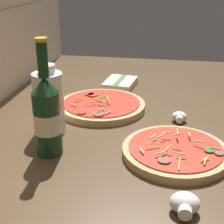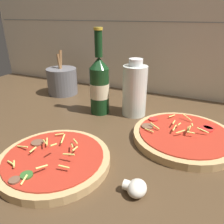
{
  "view_description": "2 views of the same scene",
  "coord_description": "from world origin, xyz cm",
  "px_view_note": "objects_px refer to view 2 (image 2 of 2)",
  "views": [
    {
      "loc": [
        -77.53,
        -7.74,
        42.53
      ],
      "look_at": [
        1.81,
        6.25,
        8.11
      ],
      "focal_mm": 55.0,
      "sensor_mm": 36.0,
      "label": 1
    },
    {
      "loc": [
        19.81,
        -40.4,
        32.68
      ],
      "look_at": [
        -3.15,
        10.08,
        7.62
      ],
      "focal_mm": 35.0,
      "sensor_mm": 36.0,
      "label": 2
    }
  ],
  "objects_px": {
    "pizza_near": "(54,160)",
    "utensil_crock": "(62,81)",
    "pizza_far": "(184,136)",
    "oil_bottle": "(135,90)",
    "beer_bottle": "(99,85)",
    "mushroom_left": "(136,188)"
  },
  "relations": [
    {
      "from": "pizza_near",
      "to": "utensil_crock",
      "type": "height_order",
      "value": "utensil_crock"
    },
    {
      "from": "pizza_far",
      "to": "oil_bottle",
      "type": "bearing_deg",
      "value": 150.05
    },
    {
      "from": "pizza_far",
      "to": "pizza_near",
      "type": "bearing_deg",
      "value": -137.59
    },
    {
      "from": "pizza_far",
      "to": "beer_bottle",
      "type": "xyz_separation_m",
      "value": [
        -0.28,
        0.07,
        0.08
      ]
    },
    {
      "from": "beer_bottle",
      "to": "mushroom_left",
      "type": "bearing_deg",
      "value": -52.69
    },
    {
      "from": "mushroom_left",
      "to": "utensil_crock",
      "type": "xyz_separation_m",
      "value": [
        -0.45,
        0.4,
        0.04
      ]
    },
    {
      "from": "pizza_near",
      "to": "oil_bottle",
      "type": "xyz_separation_m",
      "value": [
        0.07,
        0.32,
        0.07
      ]
    },
    {
      "from": "pizza_near",
      "to": "oil_bottle",
      "type": "distance_m",
      "value": 0.34
    },
    {
      "from": "beer_bottle",
      "to": "pizza_far",
      "type": "bearing_deg",
      "value": -13.18
    },
    {
      "from": "utensil_crock",
      "to": "beer_bottle",
      "type": "bearing_deg",
      "value": -25.29
    },
    {
      "from": "beer_bottle",
      "to": "mushroom_left",
      "type": "xyz_separation_m",
      "value": [
        0.23,
        -0.3,
        -0.08
      ]
    },
    {
      "from": "oil_bottle",
      "to": "utensil_crock",
      "type": "xyz_separation_m",
      "value": [
        -0.33,
        0.07,
        -0.03
      ]
    },
    {
      "from": "oil_bottle",
      "to": "mushroom_left",
      "type": "xyz_separation_m",
      "value": [
        0.12,
        -0.33,
        -0.07
      ]
    },
    {
      "from": "oil_bottle",
      "to": "utensil_crock",
      "type": "height_order",
      "value": "oil_bottle"
    },
    {
      "from": "beer_bottle",
      "to": "mushroom_left",
      "type": "distance_m",
      "value": 0.38
    },
    {
      "from": "pizza_far",
      "to": "oil_bottle",
      "type": "relative_size",
      "value": 1.46
    },
    {
      "from": "mushroom_left",
      "to": "utensil_crock",
      "type": "distance_m",
      "value": 0.61
    },
    {
      "from": "pizza_far",
      "to": "mushroom_left",
      "type": "xyz_separation_m",
      "value": [
        -0.05,
        -0.23,
        0.0
      ]
    },
    {
      "from": "pizza_near",
      "to": "oil_bottle",
      "type": "relative_size",
      "value": 1.35
    },
    {
      "from": "pizza_near",
      "to": "utensil_crock",
      "type": "xyz_separation_m",
      "value": [
        -0.26,
        0.39,
        0.04
      ]
    },
    {
      "from": "beer_bottle",
      "to": "utensil_crock",
      "type": "bearing_deg",
      "value": 154.71
    },
    {
      "from": "pizza_far",
      "to": "utensil_crock",
      "type": "xyz_separation_m",
      "value": [
        -0.51,
        0.17,
        0.04
      ]
    }
  ]
}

